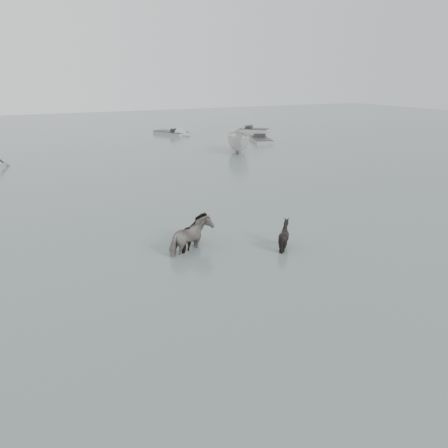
{
  "coord_description": "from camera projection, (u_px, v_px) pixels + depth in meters",
  "views": [
    {
      "loc": [
        -7.3,
        -13.51,
        6.52
      ],
      "look_at": [
        -0.1,
        0.84,
        1.0
      ],
      "focal_mm": 35.0,
      "sensor_mm": 36.0,
      "label": 1
    }
  ],
  "objects": [
    {
      "name": "boat_small",
      "position": [
        239.0,
        141.0,
        38.38
      ],
      "size": [
        3.6,
        5.16,
        1.87
      ],
      "primitive_type": "imported",
      "rotation": [
        0.0,
        0.0,
        -0.41
      ],
      "color": "silver",
      "rests_on": "ground"
    },
    {
      "name": "ground",
      "position": [
        236.0,
        255.0,
        16.64
      ],
      "size": [
        140.0,
        140.0,
        0.0
      ],
      "primitive_type": "plane",
      "color": "#51605A",
      "rests_on": "ground"
    },
    {
      "name": "pony_black",
      "position": [
        284.0,
        231.0,
        17.21
      ],
      "size": [
        1.29,
        1.18,
        1.3
      ],
      "primitive_type": "imported",
      "rotation": [
        0.0,
        0.0,
        1.69
      ],
      "color": "black",
      "rests_on": "ground"
    },
    {
      "name": "pony_pinto",
      "position": [
        191.0,
        231.0,
        16.74
      ],
      "size": [
        2.13,
        1.66,
        1.64
      ],
      "primitive_type": "imported",
      "rotation": [
        0.0,
        0.0,
        2.03
      ],
      "color": "black",
      "rests_on": "ground"
    },
    {
      "name": "skiff_port",
      "position": [
        261.0,
        138.0,
        44.42
      ],
      "size": [
        3.39,
        5.87,
        0.75
      ],
      "primitive_type": null,
      "rotation": [
        0.0,
        0.0,
        1.23
      ],
      "color": "#979997",
      "rests_on": "ground"
    },
    {
      "name": "skiff_mid",
      "position": [
        171.0,
        131.0,
        49.68
      ],
      "size": [
        3.91,
        6.01,
        0.75
      ],
      "primitive_type": null,
      "rotation": [
        0.0,
        0.0,
        -1.14
      ],
      "color": "#999B99",
      "rests_on": "ground"
    },
    {
      "name": "skiff_star",
      "position": [
        254.0,
        129.0,
        52.18
      ],
      "size": [
        4.41,
        4.43,
        0.75
      ],
      "primitive_type": null,
      "rotation": [
        0.0,
        0.0,
        2.35
      ],
      "color": "#A7A7A2",
      "rests_on": "ground"
    },
    {
      "name": "pony_dark",
      "position": [
        196.0,
        228.0,
        17.24
      ],
      "size": [
        1.74,
        1.87,
        1.53
      ],
      "primitive_type": "imported",
      "rotation": [
        0.0,
        0.0,
        1.23
      ],
      "color": "black",
      "rests_on": "ground"
    }
  ]
}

